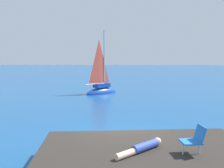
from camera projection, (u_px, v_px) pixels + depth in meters
name	position (u px, v px, depth m)	size (l,w,h in m)	color
ground_plane	(123.00, 142.00, 10.00)	(160.00, 160.00, 0.00)	navy
shore_ledge	(146.00, 160.00, 7.31)	(6.29, 3.40, 0.79)	#2D2823
boulder_seaward	(202.00, 154.00, 8.80)	(0.99, 0.80, 0.55)	#2F2422
boulder_inland	(139.00, 149.00, 9.20)	(1.22, 0.98, 0.67)	#2F2B22
sailboat_near	(102.00, 90.00, 22.64)	(3.20, 3.09, 6.32)	#193D99
person_sunbather	(142.00, 147.00, 6.94)	(1.38, 1.30, 0.25)	#334CB2
beach_chair	(195.00, 138.00, 6.73)	(0.66, 0.56, 0.80)	blue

